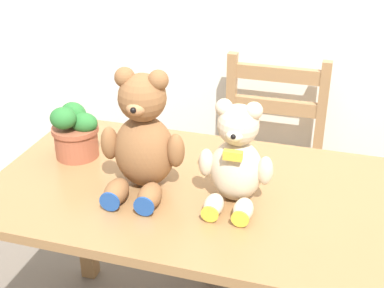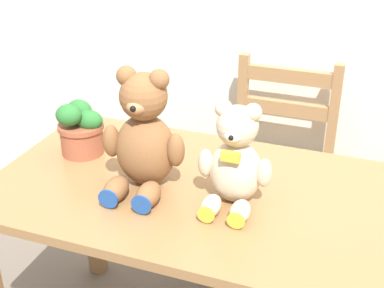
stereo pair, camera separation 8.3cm
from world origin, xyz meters
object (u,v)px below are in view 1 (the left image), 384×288
at_px(teddy_bear_left, 143,139).
at_px(teddy_bear_right, 236,160).
at_px(wooden_chair_behind, 267,172).
at_px(potted_plant, 75,132).

height_order(teddy_bear_left, teddy_bear_right, teddy_bear_left).
xyz_separation_m(teddy_bear_left, teddy_bear_right, (0.28, 0.00, -0.03)).
bearing_deg(wooden_chair_behind, teddy_bear_right, 90.36).
bearing_deg(teddy_bear_right, teddy_bear_left, -0.69).
relative_size(teddy_bear_right, potted_plant, 1.62).
xyz_separation_m(wooden_chair_behind, teddy_bear_right, (0.00, -0.68, 0.42)).
xyz_separation_m(wooden_chair_behind, potted_plant, (-0.56, -0.57, 0.37)).
bearing_deg(teddy_bear_left, potted_plant, -24.90).
relative_size(teddy_bear_left, teddy_bear_right, 1.20).
height_order(wooden_chair_behind, teddy_bear_right, teddy_bear_right).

